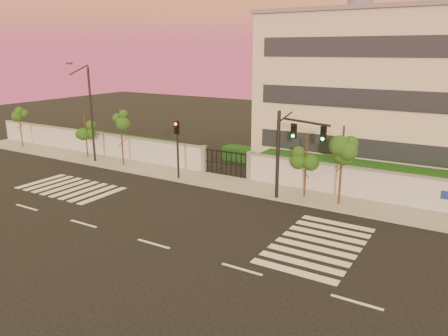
# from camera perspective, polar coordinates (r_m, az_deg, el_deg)

# --- Properties ---
(ground) EXTENTS (120.00, 120.00, 0.00)m
(ground) POSITION_cam_1_polar(r_m,az_deg,el_deg) (22.20, -9.19, -9.77)
(ground) COLOR black
(ground) RESTS_ON ground
(sidewalk) EXTENTS (60.00, 3.00, 0.15)m
(sidewalk) POSITION_cam_1_polar(r_m,az_deg,el_deg) (30.34, 3.69, -2.54)
(sidewalk) COLOR gray
(sidewalk) RESTS_ON ground
(perimeter_wall) EXTENTS (60.00, 0.36, 2.20)m
(perimeter_wall) POSITION_cam_1_polar(r_m,az_deg,el_deg) (31.30, 5.16, -0.12)
(perimeter_wall) COLOR #AFB1B6
(perimeter_wall) RESTS_ON ground
(hedge_row) EXTENTS (41.00, 4.25, 1.80)m
(hedge_row) POSITION_cam_1_polar(r_m,az_deg,el_deg) (33.37, 8.87, 0.27)
(hedge_row) COLOR #113810
(hedge_row) RESTS_ON ground
(institutional_building) EXTENTS (24.40, 12.40, 12.25)m
(institutional_building) POSITION_cam_1_polar(r_m,az_deg,el_deg) (37.54, 24.89, 9.00)
(institutional_building) COLOR beige
(institutional_building) RESTS_ON ground
(road_markings) EXTENTS (57.00, 7.62, 0.02)m
(road_markings) POSITION_cam_1_polar(r_m,az_deg,el_deg) (25.80, -6.49, -6.01)
(road_markings) COLOR silver
(road_markings) RESTS_ON ground
(street_tree_a) EXTENTS (1.33, 1.06, 4.17)m
(street_tree_a) POSITION_cam_1_polar(r_m,az_deg,el_deg) (46.39, -25.15, 6.03)
(street_tree_a) COLOR #382314
(street_tree_a) RESTS_ON ground
(street_tree_b) EXTENTS (1.39, 1.11, 3.94)m
(street_tree_b) POSITION_cam_1_polar(r_m,az_deg,el_deg) (39.96, -17.63, 5.26)
(street_tree_b) COLOR #382314
(street_tree_b) RESTS_ON ground
(street_tree_c) EXTENTS (1.52, 1.21, 4.83)m
(street_tree_c) POSITION_cam_1_polar(r_m,az_deg,el_deg) (36.24, -13.27, 5.66)
(street_tree_c) COLOR #382314
(street_tree_c) RESTS_ON ground
(street_tree_d) EXTENTS (1.41, 1.13, 4.23)m
(street_tree_d) POSITION_cam_1_polar(r_m,az_deg,el_deg) (27.94, 10.77, 2.14)
(street_tree_d) COLOR #382314
(street_tree_d) RESTS_ON ground
(street_tree_e) EXTENTS (1.63, 1.30, 4.99)m
(street_tree_e) POSITION_cam_1_polar(r_m,az_deg,el_deg) (26.93, 15.29, 2.59)
(street_tree_e) COLOR #382314
(street_tree_e) RESTS_ON ground
(traffic_signal_main) EXTENTS (3.54, 1.33, 5.72)m
(traffic_signal_main) POSITION_cam_1_polar(r_m,az_deg,el_deg) (27.04, 8.47, 2.89)
(traffic_signal_main) COLOR black
(traffic_signal_main) RESTS_ON ground
(traffic_signal_secondary) EXTENTS (0.35, 0.34, 4.52)m
(traffic_signal_secondary) POSITION_cam_1_polar(r_m,az_deg,el_deg) (31.71, -6.12, 3.40)
(traffic_signal_secondary) COLOR black
(traffic_signal_secondary) RESTS_ON ground
(streetlight_west) EXTENTS (0.50, 2.01, 8.36)m
(streetlight_west) POSITION_cam_1_polar(r_m,az_deg,el_deg) (37.83, -17.16, 7.25)
(streetlight_west) COLOR black
(streetlight_west) RESTS_ON ground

